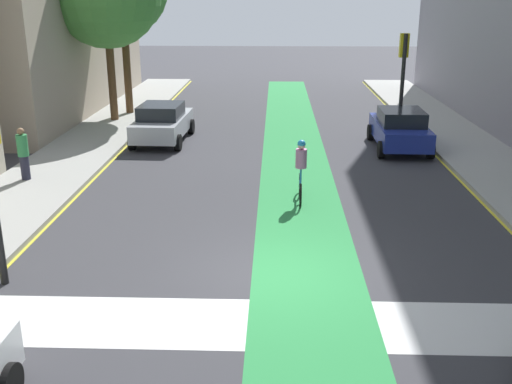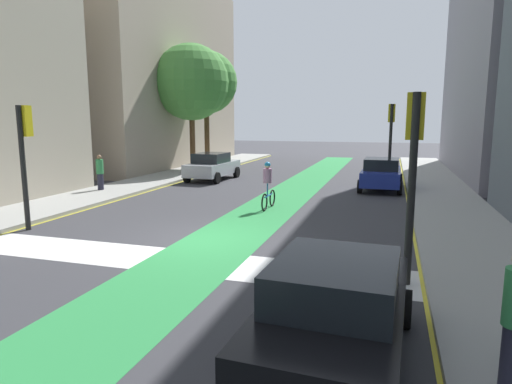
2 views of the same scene
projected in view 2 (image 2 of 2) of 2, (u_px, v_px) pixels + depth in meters
ground_plane at (201, 239)px, 12.87m from camera, size 120.00×120.00×0.00m
bike_lane_paint at (222, 241)px, 12.67m from camera, size 2.40×60.00×0.01m
crosswalk_band at (167, 259)px, 10.98m from camera, size 12.00×1.80×0.01m
curb_stripe_left at (34, 225)px, 14.60m from camera, size 0.16×60.00×0.01m
sidewalk_right at (485, 260)px, 10.69m from camera, size 3.00×60.00×0.15m
curb_stripe_right at (419, 257)px, 11.13m from camera, size 0.16×60.00×0.01m
traffic_signal_near_right at (414, 151)px, 9.02m from camera, size 0.35×0.52×3.98m
traffic_signal_near_left at (24, 143)px, 13.65m from camera, size 0.35×0.52×3.88m
traffic_signal_far_right at (391, 128)px, 23.35m from camera, size 0.35×0.52×4.26m
car_black_right_near at (336, 310)px, 6.18m from camera, size 2.19×4.28×1.57m
car_blue_right_far at (381, 174)px, 21.92m from camera, size 2.07×4.23×1.57m
car_silver_left_far at (212, 166)px, 25.50m from camera, size 2.14×4.26×1.57m
cyclist_in_lane at (268, 184)px, 17.07m from camera, size 0.32×1.73×1.86m
pedestrian_sidewalk_left_a at (100, 172)px, 20.92m from camera, size 0.34×0.34×1.66m
street_tree_near at (191, 83)px, 29.06m from camera, size 4.99×4.99×8.23m
street_tree_far at (206, 83)px, 30.62m from camera, size 4.33×4.33×8.04m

